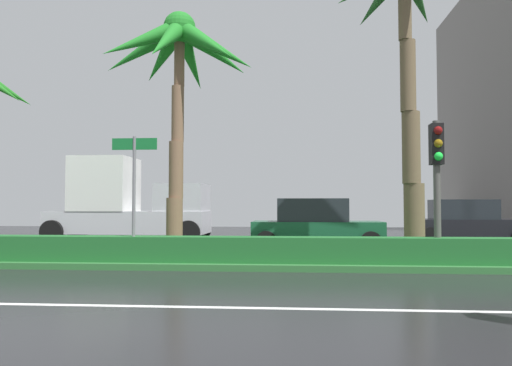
{
  "coord_description": "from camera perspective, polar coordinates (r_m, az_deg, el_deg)",
  "views": [
    {
      "loc": [
        3.73,
        -5.42,
        1.49
      ],
      "look_at": [
        2.36,
        11.55,
        2.25
      ],
      "focal_mm": 35.66,
      "sensor_mm": 36.0,
      "label": 1
    }
  ],
  "objects": [
    {
      "name": "car_in_traffic_leading",
      "position": [
        17.17,
        6.68,
        -4.74
      ],
      "size": [
        4.3,
        2.02,
        1.72
      ],
      "color": "#195133",
      "rests_on": "ground_plane"
    },
    {
      "name": "car_in_traffic_second",
      "position": [
        21.5,
        22.46,
        -4.12
      ],
      "size": [
        4.3,
        2.02,
        1.72
      ],
      "color": "black",
      "rests_on": "ground_plane"
    },
    {
      "name": "palm_tree_centre_left",
      "position": [
        14.7,
        -8.56,
        13.56
      ],
      "size": [
        4.46,
        4.35,
        6.74
      ],
      "color": "brown",
      "rests_on": "median_strip"
    },
    {
      "name": "street_name_sign",
      "position": [
        12.52,
        -13.51,
        0.22
      ],
      "size": [
        1.1,
        0.08,
        3.0
      ],
      "color": "slate",
      "rests_on": "median_strip"
    },
    {
      "name": "median_strip",
      "position": [
        14.0,
        -10.99,
        -8.29
      ],
      "size": [
        85.5,
        4.0,
        0.15
      ],
      "primitive_type": "cube",
      "color": "#2D6B33",
      "rests_on": "ground_plane"
    },
    {
      "name": "palm_tree_centre",
      "position": [
        14.93,
        16.56,
        17.2
      ],
      "size": [
        4.06,
        3.75,
        8.27
      ],
      "color": "brown",
      "rests_on": "median_strip"
    },
    {
      "name": "ground_plane",
      "position": [
        14.98,
        -9.96,
        -8.4
      ],
      "size": [
        90.0,
        42.0,
        0.1
      ],
      "primitive_type": "cube",
      "color": "black"
    },
    {
      "name": "median_hedge",
      "position": [
        12.63,
        -12.7,
        -7.2
      ],
      "size": [
        76.5,
        0.7,
        0.6
      ],
      "color": "#1E6028",
      "rests_on": "median_strip"
    },
    {
      "name": "traffic_signal_median_right",
      "position": [
        12.57,
        19.63,
        1.93
      ],
      "size": [
        0.28,
        0.43,
        3.32
      ],
      "color": "#4C4C47",
      "rests_on": "median_strip"
    },
    {
      "name": "near_lane_divider_stripe",
      "position": [
        8.44,
        -22.28,
        -12.51
      ],
      "size": [
        81.0,
        0.14,
        0.01
      ],
      "primitive_type": "cube",
      "color": "white",
      "rests_on": "ground_plane"
    },
    {
      "name": "box_truck_following",
      "position": [
        21.47,
        -14.17,
        -2.31
      ],
      "size": [
        6.4,
        2.64,
        3.46
      ],
      "color": "silver",
      "rests_on": "ground_plane"
    }
  ]
}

